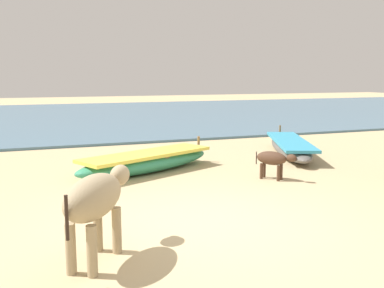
{
  "coord_description": "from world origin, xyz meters",
  "views": [
    {
      "loc": [
        -2.27,
        -5.55,
        2.05
      ],
      "look_at": [
        1.14,
        3.27,
        0.6
      ],
      "focal_mm": 41.38,
      "sensor_mm": 36.0,
      "label": 1
    }
  ],
  "objects_px": {
    "fishing_boat_2": "(290,147)",
    "fishing_boat_0": "(147,161)",
    "cow_adult_dun": "(96,199)",
    "calf_far_dark": "(273,159)"
  },
  "relations": [
    {
      "from": "fishing_boat_2",
      "to": "fishing_boat_0",
      "type": "bearing_deg",
      "value": 122.58
    },
    {
      "from": "cow_adult_dun",
      "to": "calf_far_dark",
      "type": "bearing_deg",
      "value": -20.47
    },
    {
      "from": "fishing_boat_2",
      "to": "calf_far_dark",
      "type": "xyz_separation_m",
      "value": [
        -1.9,
        -2.24,
        0.19
      ]
    },
    {
      "from": "fishing_boat_2",
      "to": "cow_adult_dun",
      "type": "distance_m",
      "value": 7.67
    },
    {
      "from": "fishing_boat_0",
      "to": "calf_far_dark",
      "type": "height_order",
      "value": "fishing_boat_0"
    },
    {
      "from": "calf_far_dark",
      "to": "cow_adult_dun",
      "type": "bearing_deg",
      "value": -90.26
    },
    {
      "from": "fishing_boat_0",
      "to": "calf_far_dark",
      "type": "xyz_separation_m",
      "value": [
        2.16,
        -1.59,
        0.18
      ]
    },
    {
      "from": "fishing_boat_2",
      "to": "cow_adult_dun",
      "type": "height_order",
      "value": "cow_adult_dun"
    },
    {
      "from": "fishing_boat_2",
      "to": "calf_far_dark",
      "type": "bearing_deg",
      "value": 163.23
    },
    {
      "from": "fishing_boat_0",
      "to": "calf_far_dark",
      "type": "relative_size",
      "value": 4.49
    }
  ]
}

